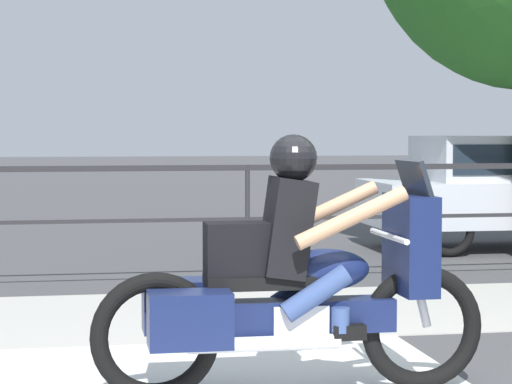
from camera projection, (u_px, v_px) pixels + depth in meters
name	position (u px, v px, depth m)	size (l,w,h in m)	color
sidewalk_band	(277.00, 311.00, 8.93)	(44.00, 2.40, 0.01)	#A8A59E
fence_railing	(247.00, 191.00, 10.48)	(36.00, 0.05, 1.27)	#232326
motorcycle	(292.00, 283.00, 6.07)	(2.45, 0.76, 1.60)	black
parked_car	(511.00, 184.00, 13.78)	(4.19, 1.73, 1.56)	#B7BCC4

